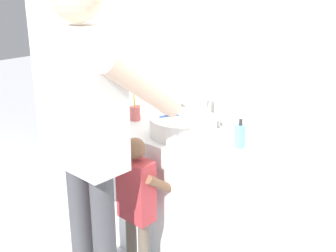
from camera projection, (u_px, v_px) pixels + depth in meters
back_wall at (220, 38)px, 2.67m from camera, size 4.40×0.08×2.70m
vanity_cabinet at (184, 194)px, 2.77m from camera, size 1.11×0.54×0.81m
sink_basin at (183, 126)px, 2.60m from camera, size 0.40×0.40×0.11m
faucet at (208, 113)px, 2.75m from camera, size 0.18×0.14×0.18m
toothbrush_cup at (135, 112)px, 2.85m from camera, size 0.07×0.07×0.21m
soap_bottle at (240, 136)px, 2.41m from camera, size 0.06×0.06×0.16m
child_toddler at (137, 198)px, 2.44m from camera, size 0.28×0.28×0.90m
adult_parent at (88, 120)px, 2.15m from camera, size 0.54×0.57×1.74m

